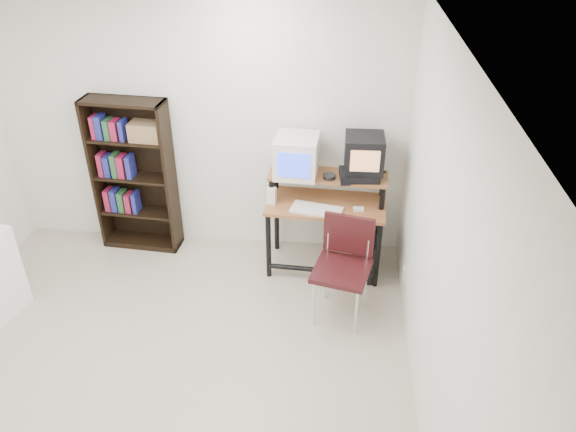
# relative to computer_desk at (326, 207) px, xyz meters

# --- Properties ---
(floor) EXTENTS (4.00, 4.00, 0.01)m
(floor) POSITION_rel_computer_desk_xyz_m (-1.25, -1.62, -0.68)
(floor) COLOR beige
(floor) RESTS_ON ground
(ceiling) EXTENTS (4.00, 4.00, 0.01)m
(ceiling) POSITION_rel_computer_desk_xyz_m (-1.25, -1.62, 1.92)
(ceiling) COLOR white
(ceiling) RESTS_ON back_wall
(back_wall) EXTENTS (4.00, 0.01, 2.60)m
(back_wall) POSITION_rel_computer_desk_xyz_m (-1.25, 0.38, 0.62)
(back_wall) COLOR white
(back_wall) RESTS_ON floor
(right_wall) EXTENTS (0.01, 4.00, 2.60)m
(right_wall) POSITION_rel_computer_desk_xyz_m (0.75, -1.62, 0.62)
(right_wall) COLOR white
(right_wall) RESTS_ON floor
(computer_desk) EXTENTS (1.15, 0.62, 0.98)m
(computer_desk) POSITION_rel_computer_desk_xyz_m (0.00, 0.00, 0.00)
(computer_desk) COLOR #9A5F32
(computer_desk) RESTS_ON floor
(crt_monitor) EXTENTS (0.42, 0.43, 0.37)m
(crt_monitor) POSITION_rel_computer_desk_xyz_m (-0.29, 0.10, 0.48)
(crt_monitor) COLOR white
(crt_monitor) RESTS_ON computer_desk
(vcr) EXTENTS (0.38, 0.29, 0.08)m
(vcr) POSITION_rel_computer_desk_xyz_m (0.29, 0.05, 0.33)
(vcr) COLOR black
(vcr) RESTS_ON computer_desk
(crt_tv) EXTENTS (0.36, 0.36, 0.33)m
(crt_tv) POSITION_rel_computer_desk_xyz_m (0.33, 0.10, 0.54)
(crt_tv) COLOR black
(crt_tv) RESTS_ON vcr
(cd_spindle) EXTENTS (0.12, 0.12, 0.05)m
(cd_spindle) POSITION_rel_computer_desk_xyz_m (0.02, 0.02, 0.32)
(cd_spindle) COLOR #26262B
(cd_spindle) RESTS_ON computer_desk
(keyboard) EXTENTS (0.50, 0.30, 0.03)m
(keyboard) POSITION_rel_computer_desk_xyz_m (-0.08, -0.16, 0.06)
(keyboard) COLOR white
(keyboard) RESTS_ON computer_desk
(mousepad) EXTENTS (0.24, 0.20, 0.01)m
(mousepad) POSITION_rel_computer_desk_xyz_m (0.30, -0.12, 0.04)
(mousepad) COLOR black
(mousepad) RESTS_ON computer_desk
(mouse) EXTENTS (0.10, 0.07, 0.03)m
(mouse) POSITION_rel_computer_desk_xyz_m (0.30, -0.12, 0.06)
(mouse) COLOR white
(mouse) RESTS_ON mousepad
(desk_speaker) EXTENTS (0.09, 0.08, 0.17)m
(desk_speaker) POSITION_rel_computer_desk_xyz_m (-0.51, -0.05, 0.13)
(desk_speaker) COLOR white
(desk_speaker) RESTS_ON computer_desk
(pc_tower) EXTENTS (0.23, 0.46, 0.42)m
(pc_tower) POSITION_rel_computer_desk_xyz_m (0.40, -0.07, -0.47)
(pc_tower) COLOR black
(pc_tower) RESTS_ON floor
(school_chair) EXTENTS (0.56, 0.56, 0.93)m
(school_chair) POSITION_rel_computer_desk_xyz_m (0.18, -0.67, -0.10)
(school_chair) COLOR black
(school_chair) RESTS_ON floor
(bookshelf) EXTENTS (0.82, 0.33, 1.61)m
(bookshelf) POSITION_rel_computer_desk_xyz_m (-1.93, 0.23, 0.15)
(bookshelf) COLOR black
(bookshelf) RESTS_ON floor
(wall_outlet) EXTENTS (0.02, 0.08, 0.12)m
(wall_outlet) POSITION_rel_computer_desk_xyz_m (0.74, -0.47, -0.38)
(wall_outlet) COLOR beige
(wall_outlet) RESTS_ON right_wall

